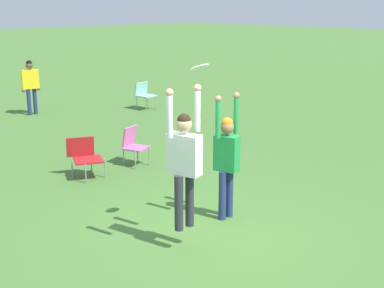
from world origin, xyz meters
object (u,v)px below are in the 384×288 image
(person_defending, at_px, (227,155))
(camping_chair_3, at_px, (133,143))
(person_spectator_near, at_px, (31,82))
(camping_chair_2, at_px, (85,155))
(frisbee, at_px, (200,67))
(camping_chair_0, at_px, (144,93))
(person_jumping, at_px, (184,156))

(person_defending, height_order, camping_chair_3, person_defending)
(camping_chair_3, height_order, person_spectator_near, person_spectator_near)
(person_defending, distance_m, camping_chair_2, 3.39)
(frisbee, xyz_separation_m, camping_chair_2, (0.41, 3.47, -2.03))
(camping_chair_3, bearing_deg, person_spectator_near, -118.03)
(person_spectator_near, bearing_deg, camping_chair_3, -85.51)
(camping_chair_0, bearing_deg, camping_chair_3, 43.90)
(camping_chair_0, relative_size, camping_chair_2, 1.10)
(frisbee, bearing_deg, person_spectator_near, 74.08)
(frisbee, relative_size, camping_chair_0, 0.29)
(camping_chair_0, bearing_deg, person_spectator_near, -34.55)
(person_jumping, distance_m, camping_chair_2, 3.82)
(camping_chair_0, bearing_deg, person_jumping, 49.22)
(frisbee, height_order, person_spectator_near, frisbee)
(person_jumping, xyz_separation_m, camping_chair_3, (2.04, 3.58, -0.87))
(camping_chair_2, height_order, person_spectator_near, person_spectator_near)
(camping_chair_2, relative_size, camping_chair_3, 0.97)
(frisbee, bearing_deg, person_jumping, -162.31)
(camping_chair_2, xyz_separation_m, camping_chair_3, (1.18, -0.04, 0.02))
(frisbee, bearing_deg, camping_chair_3, 65.12)
(person_spectator_near, bearing_deg, person_jumping, -93.04)
(person_spectator_near, bearing_deg, person_defending, -86.77)
(camping_chair_2, relative_size, person_spectator_near, 0.48)
(camping_chair_2, distance_m, person_spectator_near, 6.63)
(frisbee, xyz_separation_m, camping_chair_3, (1.59, 3.43, -2.01))
(person_defending, bearing_deg, person_spectator_near, 154.69)
(person_jumping, xyz_separation_m, camping_chair_0, (6.14, 8.00, -0.82))
(person_jumping, relative_size, person_spectator_near, 1.20)
(person_jumping, relative_size, camping_chair_2, 2.52)
(person_jumping, height_order, person_defending, person_jumping)
(person_defending, bearing_deg, frisbee, -92.55)
(person_defending, relative_size, frisbee, 7.94)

